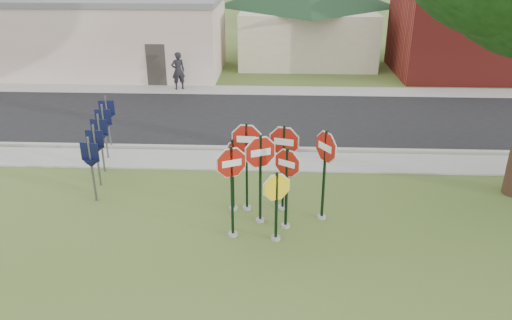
{
  "coord_description": "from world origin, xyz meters",
  "views": [
    {
      "loc": [
        0.27,
        -10.26,
        7.03
      ],
      "look_at": [
        -0.26,
        2.0,
        1.61
      ],
      "focal_mm": 35.0,
      "sensor_mm": 36.0,
      "label": 1
    }
  ],
  "objects_px": {
    "stop_sign_yellow": "(276,200)",
    "stop_sign_left": "(232,179)",
    "stop_sign_center": "(260,166)",
    "pedestrian": "(178,71)"
  },
  "relations": [
    {
      "from": "stop_sign_yellow",
      "to": "stop_sign_center",
      "type": "bearing_deg",
      "value": 115.97
    },
    {
      "from": "stop_sign_left",
      "to": "pedestrian",
      "type": "bearing_deg",
      "value": 106.13
    },
    {
      "from": "stop_sign_center",
      "to": "pedestrian",
      "type": "distance_m",
      "value": 13.66
    },
    {
      "from": "stop_sign_center",
      "to": "stop_sign_left",
      "type": "distance_m",
      "value": 1.01
    },
    {
      "from": "stop_sign_yellow",
      "to": "stop_sign_left",
      "type": "xyz_separation_m",
      "value": [
        -1.11,
        0.13,
        0.47
      ]
    },
    {
      "from": "stop_sign_left",
      "to": "stop_sign_yellow",
      "type": "bearing_deg",
      "value": -6.92
    },
    {
      "from": "stop_sign_center",
      "to": "stop_sign_left",
      "type": "xyz_separation_m",
      "value": [
        -0.68,
        -0.75,
        -0.03
      ]
    },
    {
      "from": "stop_sign_center",
      "to": "pedestrian",
      "type": "bearing_deg",
      "value": 109.75
    },
    {
      "from": "pedestrian",
      "to": "stop_sign_center",
      "type": "bearing_deg",
      "value": 85.05
    },
    {
      "from": "stop_sign_center",
      "to": "stop_sign_left",
      "type": "relative_size",
      "value": 1.01
    }
  ]
}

